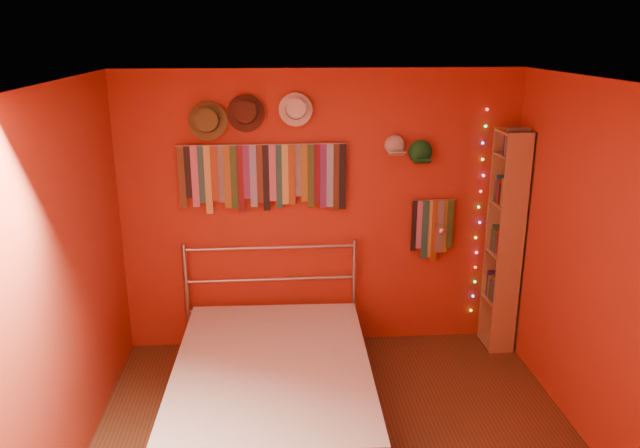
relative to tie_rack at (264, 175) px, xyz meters
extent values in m
cube|color=#A5281A|center=(0.49, 0.07, -0.37)|extent=(3.50, 0.02, 2.50)
cube|color=#A5281A|center=(2.24, -1.68, -0.37)|extent=(0.02, 3.50, 2.50)
cube|color=#A5281A|center=(-1.26, -1.68, -0.37)|extent=(0.02, 3.50, 2.50)
cube|color=white|center=(0.49, -1.68, 0.88)|extent=(3.50, 3.50, 0.02)
cylinder|color=#B6B7BB|center=(-0.01, 0.02, 0.25)|extent=(1.45, 0.01, 0.01)
cube|color=#51381B|center=(-0.69, 0.01, -0.01)|extent=(0.06, 0.01, 0.54)
cube|color=black|center=(-0.64, 0.00, 0.03)|extent=(0.06, 0.01, 0.45)
cube|color=#C3618A|center=(-0.58, -0.01, -0.01)|extent=(0.06, 0.01, 0.53)
cube|color=#195358|center=(-0.53, 0.01, 0.01)|extent=(0.06, 0.01, 0.50)
cube|color=#CCB651|center=(-0.47, 0.00, -0.04)|extent=(0.06, 0.01, 0.59)
cube|color=maroon|center=(-0.42, -0.01, 0.01)|extent=(0.06, 0.01, 0.48)
cube|color=navy|center=(-0.36, 0.01, 0.01)|extent=(0.06, 0.01, 0.49)
cube|color=brown|center=(-0.31, 0.00, -0.02)|extent=(0.06, 0.01, 0.55)
cube|color=#204A1D|center=(-0.26, -0.01, -0.02)|extent=(0.06, 0.01, 0.55)
cube|color=maroon|center=(-0.20, 0.01, -0.04)|extent=(0.06, 0.01, 0.58)
cube|color=#591C70|center=(-0.15, 0.00, 0.02)|extent=(0.06, 0.01, 0.46)
cube|color=#677DB8|center=(-0.09, -0.01, -0.01)|extent=(0.06, 0.01, 0.54)
cube|color=#52281B|center=(-0.04, 0.01, 0.00)|extent=(0.06, 0.01, 0.51)
cube|color=black|center=(0.02, 0.00, -0.03)|extent=(0.06, 0.01, 0.57)
cube|color=#AB557C|center=(0.07, -0.01, 0.01)|extent=(0.06, 0.01, 0.49)
cube|color=#17534A|center=(0.13, 0.01, -0.02)|extent=(0.06, 0.01, 0.55)
cube|color=#C2B94D|center=(0.18, 0.00, -0.01)|extent=(0.06, 0.01, 0.52)
cube|color=brown|center=(0.24, -0.01, -0.01)|extent=(0.06, 0.01, 0.53)
cube|color=navy|center=(0.29, 0.01, 0.03)|extent=(0.06, 0.01, 0.45)
cube|color=#93681A|center=(0.35, 0.00, 0.00)|extent=(0.06, 0.01, 0.50)
cube|color=#2D4B1E|center=(0.40, -0.01, -0.02)|extent=(0.06, 0.01, 0.55)
cube|color=maroon|center=(0.46, 0.01, -0.01)|extent=(0.06, 0.01, 0.52)
cube|color=#501967|center=(0.51, 0.00, -0.03)|extent=(0.06, 0.01, 0.56)
cube|color=#77AED4|center=(0.57, -0.01, -0.02)|extent=(0.06, 0.01, 0.55)
cube|color=#472317|center=(0.62, 0.01, -0.04)|extent=(0.06, 0.01, 0.58)
cube|color=black|center=(0.68, 0.00, -0.03)|extent=(0.06, 0.01, 0.58)
cylinder|color=#B6B7BB|center=(1.49, 0.02, -0.26)|extent=(0.40, 0.01, 0.01)
cube|color=black|center=(1.33, 0.01, -0.49)|extent=(0.06, 0.01, 0.47)
cube|color=#B55A90|center=(1.38, 0.00, -0.48)|extent=(0.06, 0.01, 0.44)
cube|color=#19584E|center=(1.42, -0.01, -0.53)|extent=(0.06, 0.01, 0.54)
cube|color=#C2C64F|center=(1.47, 0.01, -0.53)|extent=(0.06, 0.01, 0.54)
cube|color=brown|center=(1.52, 0.00, -0.55)|extent=(0.06, 0.01, 0.58)
cube|color=navy|center=(1.56, -0.01, -0.50)|extent=(0.06, 0.01, 0.49)
cube|color=olive|center=(1.61, 0.01, -0.51)|extent=(0.06, 0.01, 0.49)
cube|color=#2A471C|center=(1.65, 0.00, -0.48)|extent=(0.06, 0.01, 0.45)
cylinder|color=brown|center=(-0.45, 0.01, 0.46)|extent=(0.32, 0.08, 0.32)
cylinder|color=brown|center=(-0.45, -0.05, 0.47)|extent=(0.19, 0.16, 0.21)
cylinder|color=#332314|center=(-0.45, -0.02, 0.47)|extent=(0.20, 0.06, 0.20)
cylinder|color=#422217|center=(-0.14, 0.01, 0.52)|extent=(0.31, 0.08, 0.31)
cylinder|color=#422217|center=(-0.14, -0.05, 0.53)|extent=(0.18, 0.15, 0.20)
cylinder|color=black|center=(-0.14, -0.02, 0.53)|extent=(0.19, 0.06, 0.19)
cylinder|color=white|center=(0.28, 0.01, 0.55)|extent=(0.28, 0.07, 0.28)
cylinder|color=white|center=(0.28, -0.04, 0.56)|extent=(0.16, 0.14, 0.18)
cylinder|color=black|center=(0.28, -0.02, 0.55)|extent=(0.17, 0.06, 0.17)
ellipsoid|color=beige|center=(1.13, 0.02, 0.23)|extent=(0.18, 0.14, 0.18)
cube|color=beige|center=(1.13, -0.09, 0.18)|extent=(0.13, 0.10, 0.05)
ellipsoid|color=#176A2A|center=(1.35, 0.02, 0.17)|extent=(0.19, 0.15, 0.19)
cube|color=#176A2A|center=(1.35, -0.10, 0.11)|extent=(0.14, 0.10, 0.06)
sphere|color=#FF3333|center=(1.92, 0.03, 0.53)|extent=(0.02, 0.02, 0.02)
sphere|color=#33FF4C|center=(1.92, 0.03, 0.39)|extent=(0.02, 0.02, 0.02)
sphere|color=#4C66FF|center=(1.90, 0.03, 0.24)|extent=(0.02, 0.02, 0.02)
sphere|color=yellow|center=(1.91, 0.03, 0.10)|extent=(0.02, 0.02, 0.02)
sphere|color=#FF4CCC|center=(1.93, 0.03, -0.05)|extent=(0.02, 0.02, 0.02)
sphere|color=#FF3333|center=(1.92, 0.03, -0.19)|extent=(0.02, 0.02, 0.02)
sphere|color=#33FF4C|center=(1.91, 0.03, -0.34)|extent=(0.02, 0.02, 0.02)
sphere|color=#4C66FF|center=(1.93, 0.03, -0.48)|extent=(0.02, 0.02, 0.02)
sphere|color=yellow|center=(1.91, 0.03, -0.63)|extent=(0.02, 0.02, 0.02)
sphere|color=#FF4CCC|center=(1.93, 0.03, -0.77)|extent=(0.02, 0.02, 0.02)
sphere|color=#FF3333|center=(1.93, 0.03, -0.92)|extent=(0.02, 0.02, 0.02)
sphere|color=#33FF4C|center=(1.93, 0.03, -1.06)|extent=(0.02, 0.02, 0.02)
sphere|color=#4C66FF|center=(1.92, 0.03, -1.21)|extent=(0.02, 0.02, 0.02)
sphere|color=yellow|center=(1.92, 0.03, -1.35)|extent=(0.02, 0.02, 0.02)
cylinder|color=#B6B7BB|center=(1.52, 0.05, -0.49)|extent=(0.04, 0.03, 0.04)
cylinder|color=#B6B7BB|center=(1.52, -0.09, -0.46)|extent=(0.02, 0.28, 0.09)
sphere|color=white|center=(1.52, -0.23, -0.47)|extent=(0.08, 0.08, 0.08)
cube|color=#9F7348|center=(2.11, -0.31, -0.62)|extent=(0.24, 0.02, 2.00)
cube|color=#9F7348|center=(2.11, 0.01, -0.62)|extent=(0.24, 0.02, 2.00)
cube|color=#9F7348|center=(2.23, -0.15, -0.62)|extent=(0.02, 0.34, 2.00)
cube|color=#9F7348|center=(2.11, -0.15, -1.60)|extent=(0.24, 0.32, 0.02)
cube|color=#9F7348|center=(2.11, -0.15, -1.17)|extent=(0.24, 0.32, 0.02)
cube|color=#9F7348|center=(2.11, -0.15, -0.72)|extent=(0.24, 0.32, 0.02)
cube|color=#9F7348|center=(2.11, -0.15, -0.27)|extent=(0.24, 0.32, 0.02)
cube|color=#9F7348|center=(2.11, -0.15, 0.16)|extent=(0.24, 0.32, 0.02)
cube|color=#9F7348|center=(2.11, -0.15, 0.36)|extent=(0.24, 0.32, 0.02)
cylinder|color=#B6B7BB|center=(-0.72, -0.03, -1.11)|extent=(0.04, 0.04, 1.02)
cylinder|color=#B6B7BB|center=(0.79, -0.03, -1.11)|extent=(0.04, 0.04, 1.02)
cylinder|color=#B6B7BB|center=(0.04, -0.03, -1.24)|extent=(1.50, 0.03, 0.03)
cylinder|color=#B6B7BB|center=(0.04, -0.03, -0.95)|extent=(1.50, 0.03, 0.03)
cylinder|color=#B6B7BB|center=(0.04, -0.03, -0.65)|extent=(1.50, 0.03, 0.03)
cube|color=silver|center=(0.04, -1.11, -1.38)|extent=(1.50, 2.08, 0.41)
cylinder|color=#B6B7BB|center=(-0.72, -1.11, -1.40)|extent=(0.09, 2.04, 0.03)
cylinder|color=#B6B7BB|center=(0.79, -1.11, -1.40)|extent=(0.09, 2.04, 0.03)
camera|label=1|loc=(0.07, -5.23, 1.17)|focal=35.00mm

